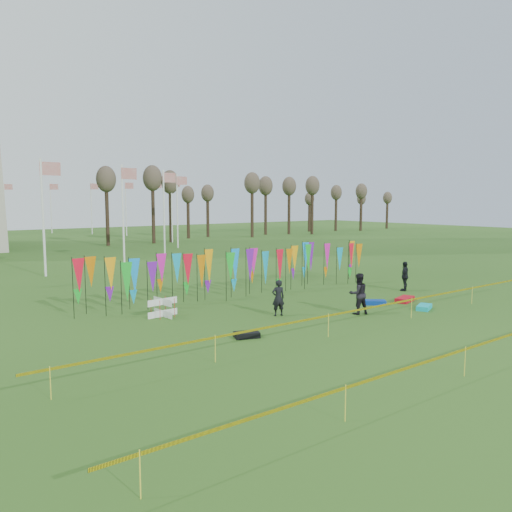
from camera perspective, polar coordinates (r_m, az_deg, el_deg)
ground at (r=21.89m, az=9.37°, el=-7.37°), size 160.00×160.00×0.00m
banner_row at (r=27.16m, az=-1.15°, el=-1.15°), size 18.64×0.64×2.49m
caution_tape_near at (r=20.58m, az=11.98°, el=-6.09°), size 26.00×0.02×0.90m
caution_tape_far at (r=17.57m, az=25.67°, el=-8.74°), size 26.00×0.02×0.90m
tree_line at (r=75.44m, az=2.22°, el=7.13°), size 53.92×1.92×7.84m
box_kite at (r=22.67m, az=-10.61°, el=-5.81°), size 0.77×0.77×0.85m
person_left at (r=22.48m, az=2.55°, el=-4.80°), size 0.70×0.60×1.64m
person_mid at (r=23.23m, az=11.62°, el=-4.24°), size 1.05×0.82×1.88m
person_right at (r=29.82m, az=16.65°, el=-2.22°), size 1.14×0.91×1.70m
kite_bag_turquoise at (r=25.18m, az=18.67°, el=-5.56°), size 1.21×0.93×0.22m
kite_bag_blue at (r=25.69m, az=13.45°, el=-5.17°), size 1.13×1.07×0.21m
kite_bag_red at (r=26.77m, az=16.64°, el=-4.77°), size 1.42×0.95×0.24m
kite_bag_black at (r=19.11m, az=-1.06°, el=-8.99°), size 1.05×0.81×0.22m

